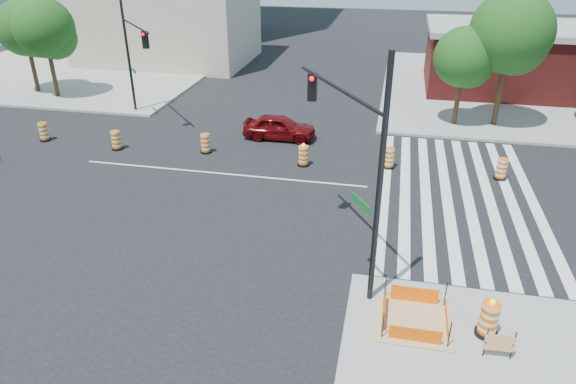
# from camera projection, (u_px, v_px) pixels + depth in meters

# --- Properties ---
(ground) EXTENTS (120.00, 120.00, 0.00)m
(ground) POSITION_uv_depth(u_px,v_px,m) (221.00, 173.00, 24.70)
(ground) COLOR black
(ground) RESTS_ON ground
(sidewalk_ne) EXTENTS (22.00, 22.00, 0.15)m
(sidewalk_ne) POSITION_uv_depth(u_px,v_px,m) (538.00, 91.00, 37.04)
(sidewalk_ne) COLOR gray
(sidewalk_ne) RESTS_ON ground
(sidewalk_nw) EXTENTS (22.00, 22.00, 0.15)m
(sidewalk_nw) POSITION_uv_depth(u_px,v_px,m) (87.00, 67.00, 43.66)
(sidewalk_nw) COLOR gray
(sidewalk_nw) RESTS_ON ground
(crosswalk_east) EXTENTS (6.75, 13.50, 0.01)m
(crosswalk_east) POSITION_uv_depth(u_px,v_px,m) (457.00, 195.00, 22.69)
(crosswalk_east) COLOR silver
(crosswalk_east) RESTS_ON ground
(lane_centerline) EXTENTS (14.00, 0.12, 0.01)m
(lane_centerline) POSITION_uv_depth(u_px,v_px,m) (221.00, 173.00, 24.70)
(lane_centerline) COLOR silver
(lane_centerline) RESTS_ON ground
(excavation_pit) EXTENTS (2.20, 2.20, 0.90)m
(excavation_pit) POSITION_uv_depth(u_px,v_px,m) (414.00, 320.00, 15.11)
(excavation_pit) COLOR tan
(excavation_pit) RESTS_ON ground
(brick_storefront) EXTENTS (16.50, 8.50, 4.60)m
(brick_storefront) POSITION_uv_depth(u_px,v_px,m) (545.00, 60.00, 36.02)
(brick_storefront) COLOR maroon
(brick_storefront) RESTS_ON ground
(beige_midrise) EXTENTS (14.00, 10.00, 10.00)m
(beige_midrise) POSITION_uv_depth(u_px,v_px,m) (166.00, 2.00, 43.79)
(beige_midrise) COLOR #C0AF92
(beige_midrise) RESTS_ON ground
(red_coupe) EXTENTS (4.04, 1.69, 1.37)m
(red_coupe) POSITION_uv_depth(u_px,v_px,m) (279.00, 127.00, 28.54)
(red_coupe) COLOR #5A070A
(red_coupe) RESTS_ON ground
(signal_pole_se) EXTENTS (3.23, 4.97, 7.68)m
(signal_pole_se) POSITION_uv_depth(u_px,v_px,m) (355.00, 145.00, 15.39)
(signal_pole_se) COLOR black
(signal_pole_se) RESTS_ON ground
(signal_pole_nw) EXTENTS (3.68, 4.18, 7.20)m
(signal_pole_nw) POSITION_uv_depth(u_px,v_px,m) (133.00, 46.00, 29.90)
(signal_pole_nw) COLOR black
(signal_pole_nw) RESTS_ON ground
(pit_drum) EXTENTS (0.64, 0.64, 1.26)m
(pit_drum) POSITION_uv_depth(u_px,v_px,m) (489.00, 320.00, 14.43)
(pit_drum) COLOR black
(pit_drum) RESTS_ON ground
(barricade) EXTENTS (0.79, 0.08, 0.93)m
(barricade) POSITION_uv_depth(u_px,v_px,m) (500.00, 343.00, 13.64)
(barricade) COLOR orange
(barricade) RESTS_ON ground
(tree_north_a) EXTENTS (3.76, 3.76, 6.40)m
(tree_north_a) POSITION_uv_depth(u_px,v_px,m) (26.00, 31.00, 35.02)
(tree_north_a) COLOR #382314
(tree_north_a) RESTS_ON ground
(tree_north_b) EXTENTS (3.94, 3.94, 6.69)m
(tree_north_b) POSITION_uv_depth(u_px,v_px,m) (46.00, 31.00, 33.87)
(tree_north_b) COLOR #382314
(tree_north_b) RESTS_ON ground
(tree_north_c) EXTENTS (3.40, 3.39, 5.76)m
(tree_north_c) POSITION_uv_depth(u_px,v_px,m) (464.00, 61.00, 29.03)
(tree_north_c) COLOR #382314
(tree_north_c) RESTS_ON ground
(tree_north_d) EXTENTS (4.55, 4.55, 7.73)m
(tree_north_d) POSITION_uv_depth(u_px,v_px,m) (511.00, 37.00, 28.31)
(tree_north_d) COLOR #382314
(tree_north_d) RESTS_ON ground
(median_drum_0) EXTENTS (0.60, 0.60, 1.02)m
(median_drum_0) POSITION_uv_depth(u_px,v_px,m) (44.00, 132.00, 28.37)
(median_drum_0) COLOR black
(median_drum_0) RESTS_ON ground
(median_drum_1) EXTENTS (0.60, 0.60, 1.02)m
(median_drum_1) POSITION_uv_depth(u_px,v_px,m) (116.00, 141.00, 27.22)
(median_drum_1) COLOR black
(median_drum_1) RESTS_ON ground
(median_drum_2) EXTENTS (0.60, 0.60, 1.02)m
(median_drum_2) POSITION_uv_depth(u_px,v_px,m) (206.00, 144.00, 26.82)
(median_drum_2) COLOR black
(median_drum_2) RESTS_ON ground
(median_drum_3) EXTENTS (0.60, 0.60, 1.18)m
(median_drum_3) POSITION_uv_depth(u_px,v_px,m) (303.00, 156.00, 25.35)
(median_drum_3) COLOR black
(median_drum_3) RESTS_ON ground
(median_drum_4) EXTENTS (0.60, 0.60, 1.02)m
(median_drum_4) POSITION_uv_depth(u_px,v_px,m) (389.00, 159.00, 25.10)
(median_drum_4) COLOR black
(median_drum_4) RESTS_ON ground
(median_drum_5) EXTENTS (0.60, 0.60, 1.02)m
(median_drum_5) POSITION_uv_depth(u_px,v_px,m) (502.00, 170.00, 23.95)
(median_drum_5) COLOR black
(median_drum_5) RESTS_ON ground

